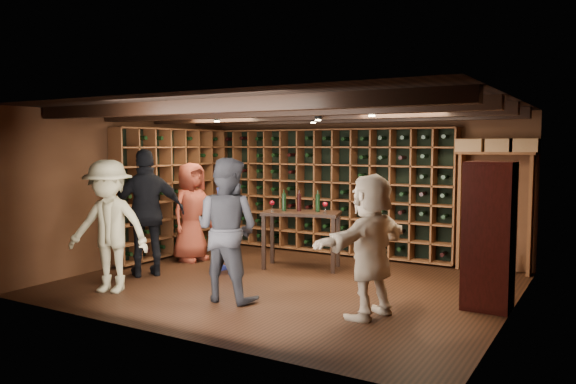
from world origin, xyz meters
The scene contains 13 objects.
ground centered at (0.00, 0.00, 0.00)m, with size 6.00×6.00×0.00m, color black.
room_shell centered at (0.00, 0.05, 2.42)m, with size 6.00×6.00×6.00m.
wine_rack_back centered at (-0.52, 2.33, 1.15)m, with size 4.65×0.30×2.20m.
wine_rack_left centered at (-2.83, 0.82, 1.15)m, with size 0.30×2.65×2.20m.
crate_shelf centered at (2.41, 2.32, 1.57)m, with size 1.20×0.32×2.07m.
display_cabinet centered at (2.71, 0.20, 0.86)m, with size 0.55×0.50×1.75m.
man_blue_shirt centered at (-1.18, 0.20, 0.83)m, with size 0.60×0.40×1.66m, color navy.
man_grey_suit centered at (-0.22, -1.09, 0.91)m, with size 0.88×0.69×1.82m, color black.
guest_red_floral centered at (-2.21, 0.58, 0.84)m, with size 0.82×0.53×1.68m, color maroon.
guest_woman_black centered at (-2.06, -0.61, 0.96)m, with size 1.12×0.47×1.92m, color black.
guest_khaki centered at (-1.83, -1.56, 0.89)m, with size 1.15×0.66×1.78m, color gray.
guest_beige centered at (1.62, -0.82, 0.83)m, with size 1.54×0.49×1.66m, color tan.
tasting_table centered at (-0.31, 1.02, 0.80)m, with size 1.33×0.93×1.19m.
Camera 1 is at (4.01, -6.76, 1.97)m, focal length 35.00 mm.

